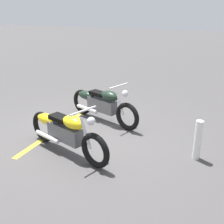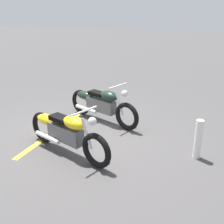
% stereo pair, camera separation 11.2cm
% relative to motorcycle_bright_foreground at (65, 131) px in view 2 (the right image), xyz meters
% --- Properties ---
extents(ground_plane, '(60.00, 60.00, 0.00)m').
position_rel_motorcycle_bright_foreground_xyz_m(ground_plane, '(-0.17, 0.86, -0.46)').
color(ground_plane, '#474444').
extents(motorcycle_bright_foreground, '(2.15, 0.86, 1.04)m').
position_rel_motorcycle_bright_foreground_xyz_m(motorcycle_bright_foreground, '(0.00, 0.00, 0.00)').
color(motorcycle_bright_foreground, black).
rests_on(motorcycle_bright_foreground, ground).
extents(motorcycle_dark_foreground, '(2.14, 0.88, 1.04)m').
position_rel_motorcycle_bright_foreground_xyz_m(motorcycle_dark_foreground, '(-0.03, 1.76, 0.00)').
color(motorcycle_dark_foreground, black).
rests_on(motorcycle_dark_foreground, ground).
extents(bollard_post, '(0.14, 0.14, 0.78)m').
position_rel_motorcycle_bright_foreground_xyz_m(bollard_post, '(2.43, 0.77, -0.07)').
color(bollard_post, white).
rests_on(bollard_post, ground).
extents(parking_stripe_near, '(0.13, 3.20, 0.01)m').
position_rel_motorcycle_bright_foreground_xyz_m(parking_stripe_near, '(-0.77, 0.97, -0.46)').
color(parking_stripe_near, yellow).
rests_on(parking_stripe_near, ground).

